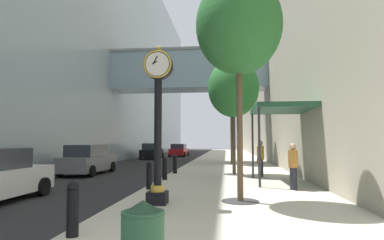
{
  "coord_description": "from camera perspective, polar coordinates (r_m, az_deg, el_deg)",
  "views": [
    {
      "loc": [
        3.17,
        -2.54,
        1.9
      ],
      "look_at": [
        1.01,
        17.33,
        3.25
      ],
      "focal_mm": 29.89,
      "sensor_mm": 36.0,
      "label": 1
    }
  ],
  "objects": [
    {
      "name": "car_red_near",
      "position": [
        41.2,
        -2.34,
        -5.42
      ],
      "size": [
        2.13,
        4.7,
        1.6
      ],
      "color": "#AD191E",
      "rests_on": "ground"
    },
    {
      "name": "sidewalk_right",
      "position": [
        32.6,
        6.59,
        -7.07
      ],
      "size": [
        6.75,
        80.0,
        0.14
      ],
      "primitive_type": "cube",
      "color": "beige",
      "rests_on": "ground"
    },
    {
      "name": "bollard_fifth",
      "position": [
        17.92,
        -3.05,
        -7.77
      ],
      "size": [
        0.24,
        0.24,
        1.03
      ],
      "color": "black",
      "rests_on": "sidewalk_right"
    },
    {
      "name": "storefront_awning",
      "position": [
        14.51,
        15.46,
        1.74
      ],
      "size": [
        2.4,
        3.6,
        3.3
      ],
      "color": "#235138",
      "rests_on": "sidewalk_right"
    },
    {
      "name": "street_clock",
      "position": [
        9.21,
        -6.1,
        0.74
      ],
      "size": [
        0.84,
        0.55,
        4.55
      ],
      "color": "black",
      "rests_on": "sidewalk_right"
    },
    {
      "name": "bollard_fourth",
      "position": [
        15.01,
        -4.89,
        -8.52
      ],
      "size": [
        0.24,
        0.24,
        1.03
      ],
      "color": "black",
      "rests_on": "sidewalk_right"
    },
    {
      "name": "bollard_nearest",
      "position": [
        6.56,
        -20.49,
        -14.34
      ],
      "size": [
        0.24,
        0.24,
        1.03
      ],
      "color": "black",
      "rests_on": "sidewalk_right"
    },
    {
      "name": "pedestrian_walking",
      "position": [
        16.45,
        12.12,
        -6.58
      ],
      "size": [
        0.45,
        0.52,
        1.8
      ],
      "color": "#23232D",
      "rests_on": "sidewalk_right"
    },
    {
      "name": "bollard_third",
      "position": [
        12.12,
        -7.62,
        -9.61
      ],
      "size": [
        0.24,
        0.24,
        1.03
      ],
      "color": "black",
      "rests_on": "sidewalk_right"
    },
    {
      "name": "pedestrian_by_clock",
      "position": [
        12.43,
        17.61,
        -7.64
      ],
      "size": [
        0.35,
        0.35,
        1.7
      ],
      "color": "#23232D",
      "rests_on": "sidewalk_right"
    },
    {
      "name": "car_grey_far",
      "position": [
        19.74,
        -18.05,
        -6.8
      ],
      "size": [
        1.99,
        4.6,
        1.71
      ],
      "color": "slate",
      "rests_on": "ground"
    },
    {
      "name": "ground_plane",
      "position": [
        29.77,
        0.07,
        -7.53
      ],
      "size": [
        110.0,
        110.0,
        0.0
      ],
      "primitive_type": "plane",
      "color": "#262628",
      "rests_on": "ground"
    },
    {
      "name": "street_tree_mid_far",
      "position": [
        25.51,
        7.02,
        4.85
      ],
      "size": [
        2.92,
        2.92,
        7.32
      ],
      "color": "#333335",
      "rests_on": "sidewalk_right"
    },
    {
      "name": "building_block_left",
      "position": [
        37.35,
        -18.09,
        13.11
      ],
      "size": [
        23.38,
        80.0,
        25.46
      ],
      "color": "#93A8B7",
      "rests_on": "ground"
    },
    {
      "name": "car_black_mid",
      "position": [
        35.27,
        -7.19,
        -5.59
      ],
      "size": [
        2.15,
        4.08,
        1.71
      ],
      "color": "black",
      "rests_on": "ground"
    },
    {
      "name": "street_tree_mid_near",
      "position": [
        17.66,
        7.4,
        5.62
      ],
      "size": [
        2.78,
        2.78,
        6.28
      ],
      "color": "#333335",
      "rests_on": "sidewalk_right"
    },
    {
      "name": "street_tree_near",
      "position": [
        10.25,
        8.32,
        16.23
      ],
      "size": [
        2.62,
        2.62,
        6.81
      ],
      "color": "#333335",
      "rests_on": "sidewalk_right"
    }
  ]
}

